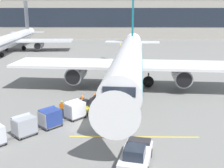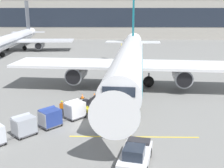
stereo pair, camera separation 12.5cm
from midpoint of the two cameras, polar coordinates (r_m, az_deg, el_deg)
The scene contains 17 objects.
ground_plane at distance 29.14m, azimuth -6.40°, elevation -8.26°, with size 600.00×600.00×0.00m, color slate.
parked_airplane at distance 40.91m, azimuth 3.51°, elevation 4.62°, with size 34.30×44.42×15.15m.
belt_loader at distance 32.93m, azimuth -3.22°, elevation -3.81°, with size 4.61×4.79×2.79m.
baggage_cart_lead at distance 30.61m, azimuth -7.47°, elevation -5.10°, with size 2.53×2.55×1.91m.
baggage_cart_second at distance 28.90m, azimuth -12.37°, elevation -6.59°, with size 2.53×2.55×1.91m.
baggage_cart_third at distance 27.68m, azimuth -17.32°, elevation -7.95°, with size 2.53×2.55×1.91m.
pushback_tug at distance 21.94m, azimuth 4.92°, elevation -14.15°, with size 3.02×4.76×1.83m.
ground_crew_by_loader at distance 31.49m, azimuth -9.96°, elevation -4.62°, with size 0.57×0.27×1.74m.
ground_crew_by_carts at distance 30.49m, azimuth -7.51°, elevation -5.19°, with size 0.34×0.55×1.74m.
ground_crew_marshaller at distance 30.45m, azimuth -3.78°, elevation -5.11°, with size 0.41×0.49×1.74m.
ground_crew_wingwalker at distance 30.33m, azimuth -2.41°, elevation -5.18°, with size 0.56×0.31×1.74m.
safety_cone_engine_keepout at distance 37.22m, azimuth -3.50°, elevation -2.34°, with size 0.64×0.64×0.72m.
safety_cone_wingtip at distance 37.19m, azimuth -5.93°, elevation -2.48°, with size 0.55×0.55×0.63m.
apron_guidance_line_lead_in at distance 41.10m, azimuth 2.89°, elevation -1.13°, with size 0.20×110.00×0.01m.
apron_guidance_line_stop_bar at distance 26.58m, azimuth 4.60°, elevation -10.61°, with size 12.00×0.20×0.01m.
terminal_building at distance 115.92m, azimuth 0.10°, elevation 13.43°, with size 94.88×20.26×15.94m.
distant_airplane at distance 82.58m, azimuth -19.17°, elevation 8.58°, with size 32.62×41.14×13.68m.
Camera 2 is at (3.82, -26.48, 11.57)m, focal length 45.14 mm.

